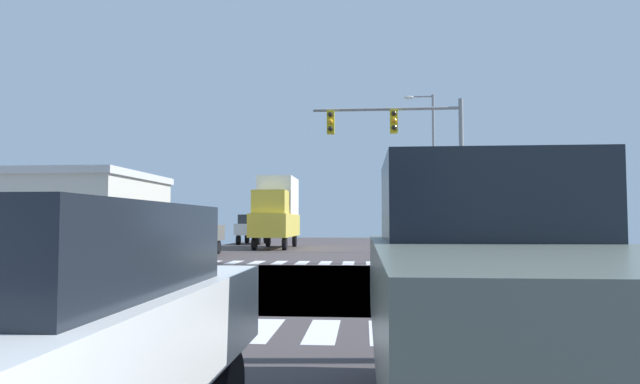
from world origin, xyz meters
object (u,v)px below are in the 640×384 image
object	(u,v)px
traffic_signal_mast	(405,142)
suv_nearside_1	(253,227)
pickup_trailing_2	(193,231)
pickup_leading_1	(502,282)
street_lamp	(430,159)
sedan_queued_1	(37,332)
bank_building	(18,213)
box_truck_farside_1	(276,210)

from	to	relation	value
traffic_signal_mast	suv_nearside_1	bearing A→B (deg)	118.66
pickup_trailing_2	traffic_signal_mast	bearing A→B (deg)	158.28
pickup_leading_1	suv_nearside_1	bearing A→B (deg)	104.51
street_lamp	sedan_queued_1	size ratio (longest dim) A/B	2.15
bank_building	pickup_leading_1	bearing A→B (deg)	-50.49
bank_building	suv_nearside_1	size ratio (longest dim) A/B	3.68
box_truck_farside_1	pickup_leading_1	distance (m)	32.82
sedan_queued_1	pickup_trailing_2	world-z (taller)	pickup_trailing_2
street_lamp	pickup_trailing_2	size ratio (longest dim) A/B	1.81
suv_nearside_1	sedan_queued_1	distance (m)	40.53
street_lamp	box_truck_farside_1	xyz separation A→B (m)	(-9.78, 4.50, -2.87)
street_lamp	pickup_leading_1	distance (m)	27.99
traffic_signal_mast	sedan_queued_1	distance (m)	21.10
box_truck_farside_1	pickup_trailing_2	distance (m)	9.30
traffic_signal_mast	box_truck_farside_1	distance (m)	15.30
suv_nearside_1	bank_building	bearing A→B (deg)	48.66
traffic_signal_mast	street_lamp	xyz separation A→B (m)	(2.09, 8.46, 0.23)
box_truck_farside_1	pickup_trailing_2	size ratio (longest dim) A/B	1.41
bank_building	box_truck_farside_1	world-z (taller)	box_truck_farside_1
street_lamp	suv_nearside_1	size ratio (longest dim) A/B	2.01
street_lamp	pickup_trailing_2	distance (m)	14.07
street_lamp	pickup_leading_1	xyz separation A→B (m)	(-2.78, -27.54, -4.14)
traffic_signal_mast	pickup_leading_1	distance (m)	19.49
street_lamp	sedan_queued_1	world-z (taller)	street_lamp
suv_nearside_1	box_truck_farside_1	world-z (taller)	box_truck_farside_1
traffic_signal_mast	box_truck_farside_1	bearing A→B (deg)	120.67
street_lamp	bank_building	distance (m)	24.32
street_lamp	box_truck_farside_1	distance (m)	11.14
traffic_signal_mast	pickup_leading_1	size ratio (longest dim) A/B	1.39
bank_building	suv_nearside_1	world-z (taller)	bank_building
street_lamp	sedan_queued_1	xyz separation A→B (m)	(-5.78, -28.83, -4.32)
suv_nearside_1	pickup_trailing_2	xyz separation A→B (m)	(0.00, -15.29, -0.10)
suv_nearside_1	box_truck_farside_1	xyz separation A→B (m)	(3.00, -6.59, 1.17)
bank_building	sedan_queued_1	world-z (taller)	bank_building
traffic_signal_mast	pickup_trailing_2	size ratio (longest dim) A/B	1.39
bank_building	box_truck_farside_1	size ratio (longest dim) A/B	2.35
sedan_queued_1	pickup_trailing_2	size ratio (longest dim) A/B	0.84
sedan_queued_1	pickup_leading_1	world-z (taller)	pickup_leading_1
pickup_leading_1	street_lamp	bearing A→B (deg)	84.24
sedan_queued_1	pickup_trailing_2	xyz separation A→B (m)	(-7.00, 24.63, 0.17)
traffic_signal_mast	bank_building	xyz separation A→B (m)	(-21.96, 6.73, -2.90)
box_truck_farside_1	suv_nearside_1	bearing A→B (deg)	-65.51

